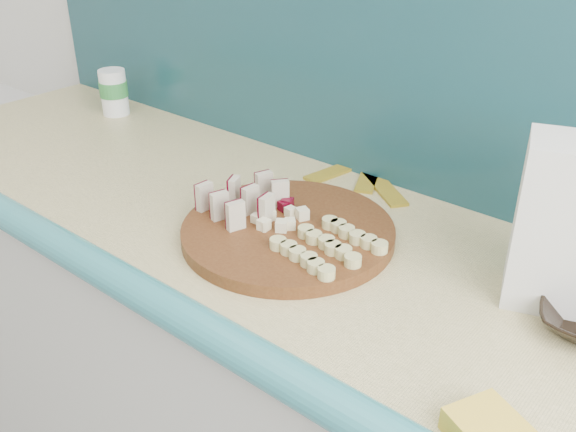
# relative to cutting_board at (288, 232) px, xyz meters

# --- Properties ---
(kitchen_counter) EXTENTS (2.20, 0.63, 0.91)m
(kitchen_counter) POSITION_rel_cutting_board_xyz_m (0.03, 0.03, -0.47)
(kitchen_counter) COLOR beige
(kitchen_counter) RESTS_ON ground
(backsplash) EXTENTS (2.20, 0.02, 0.50)m
(backsplash) POSITION_rel_cutting_board_xyz_m (0.03, 0.31, 0.24)
(backsplash) COLOR teal
(backsplash) RESTS_ON kitchen_counter
(cutting_board) EXTENTS (0.43, 0.43, 0.02)m
(cutting_board) POSITION_rel_cutting_board_xyz_m (0.00, 0.00, 0.00)
(cutting_board) COLOR #46220F
(cutting_board) RESTS_ON kitchen_counter
(apple_wedges) EXTENTS (0.14, 0.16, 0.05)m
(apple_wedges) POSITION_rel_cutting_board_xyz_m (-0.10, -0.01, 0.04)
(apple_wedges) COLOR beige
(apple_wedges) RESTS_ON cutting_board
(apple_chunks) EXTENTS (0.06, 0.06, 0.02)m
(apple_chunks) POSITION_rel_cutting_board_xyz_m (-0.02, 0.00, 0.02)
(apple_chunks) COLOR beige
(apple_chunks) RESTS_ON cutting_board
(banana_slices) EXTENTS (0.16, 0.16, 0.02)m
(banana_slices) POSITION_rel_cutting_board_xyz_m (0.10, -0.02, 0.02)
(banana_slices) COLOR #D0C77F
(banana_slices) RESTS_ON cutting_board
(flour_bag) EXTENTS (0.18, 0.15, 0.25)m
(flour_bag) POSITION_rel_cutting_board_xyz_m (0.43, 0.12, 0.12)
(flour_bag) COLOR silver
(flour_bag) RESTS_ON kitchen_counter
(canister) EXTENTS (0.07, 0.07, 0.12)m
(canister) POSITION_rel_cutting_board_xyz_m (-0.76, 0.21, 0.05)
(canister) COLOR white
(canister) RESTS_ON kitchen_counter
(banana_peel) EXTENTS (0.23, 0.20, 0.01)m
(banana_peel) POSITION_rel_cutting_board_xyz_m (-0.03, 0.29, -0.01)
(banana_peel) COLOR gold
(banana_peel) RESTS_ON kitchen_counter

